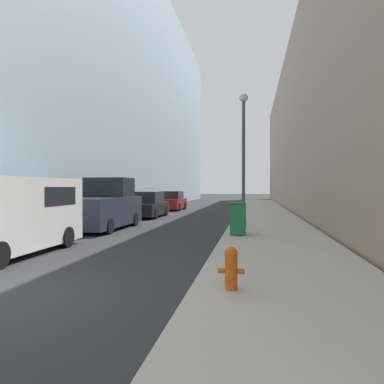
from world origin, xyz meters
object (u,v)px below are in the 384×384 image
object	(u,v)px
parked_sedan_near	(147,205)
parked_sedan_far	(171,201)
fire_hydrant	(231,267)
trash_bin	(238,218)
pickup_truck	(103,207)
lamppost	(244,149)
white_van	(9,212)

from	to	relation	value
parked_sedan_near	parked_sedan_far	xyz separation A→B (m)	(-0.08, 7.41, -0.01)
fire_hydrant	trash_bin	size ratio (longest dim) A/B	0.61
pickup_truck	parked_sedan_near	world-z (taller)	pickup_truck
parked_sedan_near	trash_bin	bearing A→B (deg)	-55.89
trash_bin	lamppost	world-z (taller)	lamppost
lamppost	pickup_truck	size ratio (longest dim) A/B	1.13
trash_bin	pickup_truck	bearing A→B (deg)	160.68
trash_bin	parked_sedan_far	xyz separation A→B (m)	(-6.08, 16.27, -0.02)
pickup_truck	parked_sedan_far	world-z (taller)	pickup_truck
white_van	lamppost	bearing A→B (deg)	50.42
parked_sedan_near	pickup_truck	bearing A→B (deg)	-90.82
fire_hydrant	trash_bin	world-z (taller)	trash_bin
white_van	parked_sedan_near	size ratio (longest dim) A/B	1.14
white_van	pickup_truck	world-z (taller)	pickup_truck
lamppost	parked_sedan_far	world-z (taller)	lamppost
white_van	parked_sedan_near	xyz separation A→B (m)	(0.10, 13.30, -0.46)
pickup_truck	trash_bin	bearing A→B (deg)	-19.32
trash_bin	parked_sedan_near	world-z (taller)	parked_sedan_near
pickup_truck	lamppost	bearing A→B (deg)	8.62
white_van	pickup_truck	bearing A→B (deg)	90.00
fire_hydrant	pickup_truck	world-z (taller)	pickup_truck
trash_bin	lamppost	bearing A→B (deg)	87.76
fire_hydrant	parked_sedan_near	xyz separation A→B (m)	(-6.17, 16.28, 0.22)
trash_bin	parked_sedan_near	bearing A→B (deg)	124.11
fire_hydrant	white_van	xyz separation A→B (m)	(-6.26, 2.98, 0.67)
white_van	trash_bin	bearing A→B (deg)	36.07
fire_hydrant	lamppost	bearing A→B (deg)	90.25
fire_hydrant	parked_sedan_near	size ratio (longest dim) A/B	0.16
pickup_truck	parked_sedan_near	xyz separation A→B (m)	(0.10, 6.72, -0.24)
lamppost	parked_sedan_near	size ratio (longest dim) A/B	1.32
fire_hydrant	parked_sedan_near	world-z (taller)	parked_sedan_near
lamppost	parked_sedan_near	world-z (taller)	lamppost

